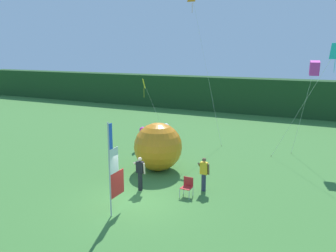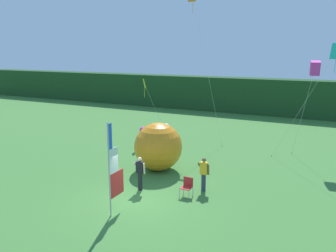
{
  "view_description": "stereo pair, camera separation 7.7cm",
  "coord_description": "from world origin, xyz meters",
  "px_view_note": "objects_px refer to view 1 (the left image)",
  "views": [
    {
      "loc": [
        7.67,
        -12.44,
        6.75
      ],
      "look_at": [
        0.08,
        3.33,
        2.9
      ],
      "focal_mm": 37.14,
      "sensor_mm": 36.0,
      "label": 1
    },
    {
      "loc": [
        7.74,
        -12.4,
        6.75
      ],
      "look_at": [
        0.08,
        3.33,
        2.9
      ],
      "focal_mm": 37.14,
      "sensor_mm": 36.0,
      "label": 2
    }
  ],
  "objects_px": {
    "person_near_banner": "(204,173)",
    "kite_orange_diamond_1": "(194,7)",
    "person_mid_field": "(140,173)",
    "kite_magenta_box_0": "(314,68)",
    "inflatable_balloon": "(158,147)",
    "banner_flag": "(114,170)",
    "kite_yellow_diamond_2": "(145,87)",
    "folding_chair": "(187,186)",
    "kite_cyan_diamond_3": "(332,58)"
  },
  "relations": [
    {
      "from": "person_near_banner",
      "to": "kite_yellow_diamond_2",
      "type": "height_order",
      "value": "kite_yellow_diamond_2"
    },
    {
      "from": "person_mid_field",
      "to": "kite_cyan_diamond_3",
      "type": "bearing_deg",
      "value": 40.95
    },
    {
      "from": "folding_chair",
      "to": "kite_magenta_box_0",
      "type": "xyz_separation_m",
      "value": [
        4.6,
        8.86,
        5.14
      ]
    },
    {
      "from": "kite_yellow_diamond_2",
      "to": "kite_magenta_box_0",
      "type": "bearing_deg",
      "value": 2.32
    },
    {
      "from": "banner_flag",
      "to": "inflatable_balloon",
      "type": "distance_m",
      "value": 5.72
    },
    {
      "from": "banner_flag",
      "to": "kite_orange_diamond_1",
      "type": "xyz_separation_m",
      "value": [
        -1.78,
        13.2,
        7.87
      ]
    },
    {
      "from": "kite_magenta_box_0",
      "to": "banner_flag",
      "type": "bearing_deg",
      "value": -119.33
    },
    {
      "from": "folding_chair",
      "to": "person_near_banner",
      "type": "bearing_deg",
      "value": 62.16
    },
    {
      "from": "person_near_banner",
      "to": "kite_yellow_diamond_2",
      "type": "xyz_separation_m",
      "value": [
        -7.43,
        7.48,
        3.15
      ]
    },
    {
      "from": "person_near_banner",
      "to": "inflatable_balloon",
      "type": "relative_size",
      "value": 0.61
    },
    {
      "from": "person_near_banner",
      "to": "folding_chair",
      "type": "xyz_separation_m",
      "value": [
        -0.48,
        -0.92,
        -0.38
      ]
    },
    {
      "from": "person_mid_field",
      "to": "kite_magenta_box_0",
      "type": "distance_m",
      "value": 12.48
    },
    {
      "from": "banner_flag",
      "to": "kite_orange_diamond_1",
      "type": "height_order",
      "value": "kite_orange_diamond_1"
    },
    {
      "from": "person_near_banner",
      "to": "inflatable_balloon",
      "type": "height_order",
      "value": "inflatable_balloon"
    },
    {
      "from": "person_mid_field",
      "to": "inflatable_balloon",
      "type": "xyz_separation_m",
      "value": [
        -0.57,
        3.02,
        0.48
      ]
    },
    {
      "from": "kite_orange_diamond_1",
      "to": "kite_yellow_diamond_2",
      "type": "relative_size",
      "value": 2.34
    },
    {
      "from": "person_mid_field",
      "to": "banner_flag",
      "type": "bearing_deg",
      "value": -83.67
    },
    {
      "from": "inflatable_balloon",
      "to": "folding_chair",
      "type": "height_order",
      "value": "inflatable_balloon"
    },
    {
      "from": "inflatable_balloon",
      "to": "kite_magenta_box_0",
      "type": "height_order",
      "value": "kite_magenta_box_0"
    },
    {
      "from": "inflatable_balloon",
      "to": "person_near_banner",
      "type": "bearing_deg",
      "value": -27.03
    },
    {
      "from": "person_near_banner",
      "to": "kite_orange_diamond_1",
      "type": "height_order",
      "value": "kite_orange_diamond_1"
    },
    {
      "from": "person_mid_field",
      "to": "inflatable_balloon",
      "type": "relative_size",
      "value": 0.62
    },
    {
      "from": "folding_chair",
      "to": "kite_magenta_box_0",
      "type": "relative_size",
      "value": 0.15
    },
    {
      "from": "kite_yellow_diamond_2",
      "to": "kite_orange_diamond_1",
      "type": "bearing_deg",
      "value": 30.39
    },
    {
      "from": "kite_magenta_box_0",
      "to": "kite_orange_diamond_1",
      "type": "distance_m",
      "value": 9.49
    },
    {
      "from": "inflatable_balloon",
      "to": "kite_yellow_diamond_2",
      "type": "distance_m",
      "value": 7.51
    },
    {
      "from": "person_near_banner",
      "to": "kite_magenta_box_0",
      "type": "relative_size",
      "value": 0.27
    },
    {
      "from": "person_mid_field",
      "to": "inflatable_balloon",
      "type": "height_order",
      "value": "inflatable_balloon"
    },
    {
      "from": "folding_chair",
      "to": "kite_yellow_diamond_2",
      "type": "height_order",
      "value": "kite_yellow_diamond_2"
    },
    {
      "from": "person_near_banner",
      "to": "inflatable_balloon",
      "type": "bearing_deg",
      "value": 152.97
    },
    {
      "from": "person_mid_field",
      "to": "kite_yellow_diamond_2",
      "type": "distance_m",
      "value": 10.39
    },
    {
      "from": "person_mid_field",
      "to": "folding_chair",
      "type": "bearing_deg",
      "value": 8.92
    },
    {
      "from": "person_mid_field",
      "to": "kite_cyan_diamond_3",
      "type": "xyz_separation_m",
      "value": [
        7.87,
        6.83,
        5.4
      ]
    },
    {
      "from": "kite_cyan_diamond_3",
      "to": "kite_orange_diamond_1",
      "type": "bearing_deg",
      "value": 158.16
    },
    {
      "from": "person_mid_field",
      "to": "kite_magenta_box_0",
      "type": "bearing_deg",
      "value": 53.06
    },
    {
      "from": "banner_flag",
      "to": "inflatable_balloon",
      "type": "bearing_deg",
      "value": 98.73
    },
    {
      "from": "person_near_banner",
      "to": "person_mid_field",
      "type": "relative_size",
      "value": 0.99
    },
    {
      "from": "person_near_banner",
      "to": "inflatable_balloon",
      "type": "xyz_separation_m",
      "value": [
        -3.4,
        1.73,
        0.48
      ]
    },
    {
      "from": "inflatable_balloon",
      "to": "kite_cyan_diamond_3",
      "type": "xyz_separation_m",
      "value": [
        8.45,
        3.82,
        4.93
      ]
    },
    {
      "from": "person_mid_field",
      "to": "folding_chair",
      "type": "xyz_separation_m",
      "value": [
        2.34,
        0.37,
        -0.39
      ]
    },
    {
      "from": "kite_cyan_diamond_3",
      "to": "inflatable_balloon",
      "type": "bearing_deg",
      "value": -155.69
    },
    {
      "from": "kite_magenta_box_0",
      "to": "kite_cyan_diamond_3",
      "type": "bearing_deg",
      "value": -68.64
    },
    {
      "from": "person_near_banner",
      "to": "kite_orange_diamond_1",
      "type": "distance_m",
      "value": 13.57
    },
    {
      "from": "person_near_banner",
      "to": "kite_yellow_diamond_2",
      "type": "distance_m",
      "value": 11.0
    },
    {
      "from": "folding_chair",
      "to": "kite_cyan_diamond_3",
      "type": "distance_m",
      "value": 10.3
    },
    {
      "from": "kite_orange_diamond_1",
      "to": "kite_cyan_diamond_3",
      "type": "distance_m",
      "value": 10.67
    },
    {
      "from": "person_near_banner",
      "to": "folding_chair",
      "type": "relative_size",
      "value": 1.89
    },
    {
      "from": "person_mid_field",
      "to": "kite_yellow_diamond_2",
      "type": "height_order",
      "value": "kite_yellow_diamond_2"
    },
    {
      "from": "person_near_banner",
      "to": "banner_flag",
      "type": "bearing_deg",
      "value": -123.05
    },
    {
      "from": "person_near_banner",
      "to": "kite_cyan_diamond_3",
      "type": "distance_m",
      "value": 9.25
    }
  ]
}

